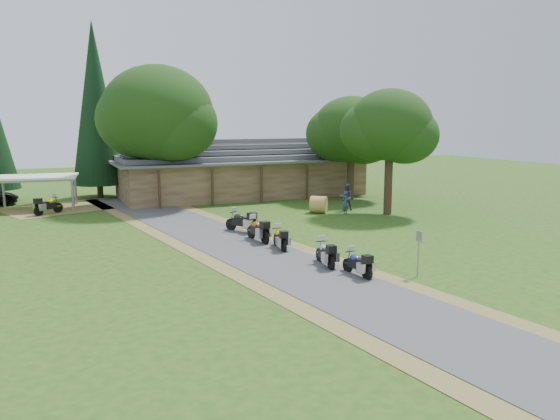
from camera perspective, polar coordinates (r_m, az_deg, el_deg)
name	(u,v)px	position (r m, az deg, el deg)	size (l,w,h in m)	color
ground	(303,274)	(23.16, 2.46, -6.70)	(120.00, 120.00, 0.00)	#274914
driveway	(257,254)	(26.50, -2.37, -4.63)	(46.00, 46.00, 0.00)	#47474A
lodge	(242,167)	(46.89, -4.03, 4.51)	(21.40, 9.40, 4.90)	brown
carport	(37,192)	(43.45, -24.02, 1.69)	(5.59, 3.73, 2.42)	white
motorcycle_row_a	(357,262)	(22.94, 8.08, -5.44)	(1.70, 0.55, 1.16)	#21379C
motorcycle_row_b	(325,252)	(24.34, 4.74, -4.42)	(1.81, 0.59, 1.24)	#ADAFB5
motorcycle_row_c	(280,237)	(27.36, -0.02, -2.88)	(1.76, 0.57, 1.20)	#E2B902
motorcycle_row_d	(258,229)	(29.09, -2.33, -1.98)	(2.01, 0.65, 1.37)	#BD4B18
motorcycle_row_e	(241,220)	(31.54, -4.07, -1.09)	(2.02, 0.66, 1.39)	black
motorcycle_carport_a	(48,204)	(40.71, -23.07, 0.53)	(1.99, 0.65, 1.36)	#CCB400
person_a	(345,201)	(37.70, 6.81, 0.98)	(0.54, 0.39, 1.90)	#333F5C
person_b	(346,195)	(39.28, 6.94, 1.59)	(0.64, 0.46, 2.26)	#333F5C
hay_bale	(319,204)	(38.12, 4.05, 0.58)	(1.19, 1.19, 1.09)	olive
sign_post	(418,254)	(23.25, 14.25, -4.44)	(0.35, 0.06, 1.95)	gray
oak_lodge_left	(158,131)	(41.91, -12.63, 8.05)	(8.25, 8.25, 11.19)	#10330F
oak_lodge_right	(351,143)	(44.69, 7.44, 6.94)	(6.26, 6.26, 9.14)	#10330F
oak_driveway	(390,142)	(37.84, 11.38, 6.94)	(5.68, 5.68, 9.83)	#10330F
cedar_near	(96,110)	(47.95, -18.69, 9.85)	(4.22, 4.22, 14.42)	black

